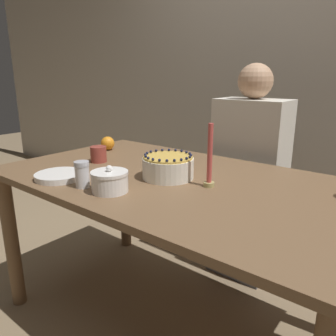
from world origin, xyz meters
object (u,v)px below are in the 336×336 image
at_px(cake, 168,167).
at_px(sugar_shaker, 82,174).
at_px(sugar_bowl, 110,181).
at_px(person_man_blue_shirt, 248,187).
at_px(candle, 210,162).

distance_m(cake, sugar_shaker, 0.36).
distance_m(cake, sugar_bowl, 0.28).
xyz_separation_m(sugar_shaker, person_man_blue_shirt, (0.25, 0.99, -0.26)).
bearing_deg(sugar_shaker, candle, 39.68).
height_order(sugar_bowl, person_man_blue_shirt, person_man_blue_shirt).
relative_size(cake, person_man_blue_shirt, 0.18).
bearing_deg(sugar_bowl, candle, 47.48).
bearing_deg(person_man_blue_shirt, cake, 84.63).
height_order(sugar_shaker, person_man_blue_shirt, person_man_blue_shirt).
relative_size(sugar_bowl, sugar_shaker, 1.35).
height_order(cake, sugar_bowl, cake).
distance_m(candle, person_man_blue_shirt, 0.75).
distance_m(cake, person_man_blue_shirt, 0.73).
relative_size(sugar_shaker, candle, 0.42).
height_order(sugar_bowl, sugar_shaker, sugar_shaker).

